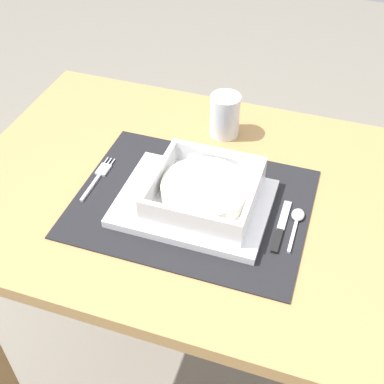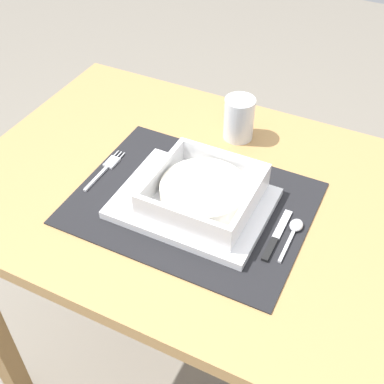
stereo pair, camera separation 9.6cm
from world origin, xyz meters
name	(u,v)px [view 2 (the right image)]	position (x,y,z in m)	size (l,w,h in m)	color
ground_plane	(203,376)	(0.00, 0.00, 0.00)	(6.00, 6.00, 0.00)	gray
dining_table	(207,232)	(0.00, 0.00, 0.63)	(0.99, 0.66, 0.75)	#B2844C
placemat	(192,203)	(-0.01, -0.04, 0.75)	(0.44, 0.34, 0.00)	black
serving_plate	(193,203)	(-0.01, -0.05, 0.76)	(0.28, 0.21, 0.02)	white
porridge_bowl	(204,193)	(0.01, -0.05, 0.79)	(0.19, 0.19, 0.05)	white
fork	(107,167)	(-0.22, -0.03, 0.76)	(0.02, 0.14, 0.00)	silver
spoon	(294,229)	(0.19, -0.03, 0.76)	(0.02, 0.11, 0.01)	silver
butter_knife	(275,238)	(0.16, -0.06, 0.76)	(0.01, 0.13, 0.01)	black
drinking_glass	(239,121)	(-0.02, 0.19, 0.79)	(0.07, 0.07, 0.10)	white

